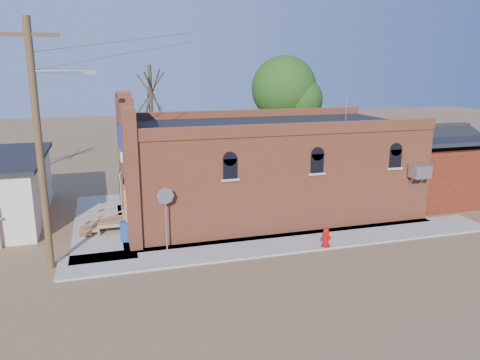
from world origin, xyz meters
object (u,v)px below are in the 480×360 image
object	(u,v)px
stop_sign	(165,202)
utility_pole	(40,142)
brick_bar	(262,168)
trash_barrel	(127,231)
fire_hydrant	(326,237)

from	to	relation	value
stop_sign	utility_pole	bearing A→B (deg)	-157.19
brick_bar	trash_barrel	distance (m)	7.57
utility_pole	fire_hydrant	xyz separation A→B (m)	(10.71, -1.20, -4.29)
fire_hydrant	trash_barrel	size ratio (longest dim) A/B	0.96
stop_sign	fire_hydrant	bearing A→B (deg)	4.06
fire_hydrant	stop_sign	distance (m)	6.75
stop_sign	trash_barrel	size ratio (longest dim) A/B	3.12
utility_pole	trash_barrel	world-z (taller)	utility_pole
brick_bar	fire_hydrant	distance (m)	5.88
utility_pole	stop_sign	distance (m)	5.11
brick_bar	stop_sign	bearing A→B (deg)	-144.19
trash_barrel	utility_pole	bearing A→B (deg)	-146.20
trash_barrel	stop_sign	bearing A→B (deg)	-45.63
stop_sign	trash_barrel	distance (m)	2.68
utility_pole	fire_hydrant	world-z (taller)	utility_pole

